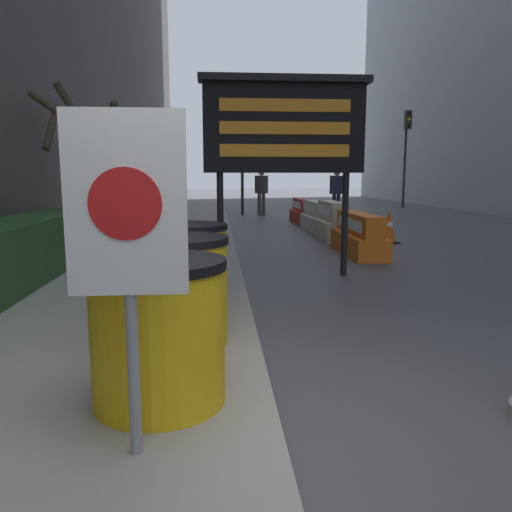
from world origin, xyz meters
name	(u,v)px	position (x,y,z in m)	size (l,w,h in m)	color
ground_plane	(283,453)	(0.00, 0.00, 0.00)	(120.00, 120.00, 0.00)	#474749
bare_tree	(77,169)	(-2.96, 7.11, 1.67)	(1.38, 1.94, 3.03)	#4C3D2D
barrel_drum_foreground	(158,331)	(-0.72, 0.44, 0.59)	(0.86, 0.86, 0.91)	yellow
barrel_drum_middle	(179,290)	(-0.69, 1.58, 0.59)	(0.86, 0.86, 0.91)	yellow
barrel_drum_back	(188,266)	(-0.67, 2.71, 0.59)	(0.86, 0.86, 0.91)	yellow
warning_sign	(127,228)	(-0.78, -0.16, 1.29)	(0.57, 0.08, 1.72)	gray
message_board	(284,128)	(0.66, 4.98, 2.25)	(2.52, 0.36, 2.98)	black
jersey_barrier_orange_near	(359,236)	(2.43, 7.02, 0.36)	(0.62, 2.13, 0.82)	orange
jersey_barrier_cream	(332,223)	(2.43, 9.36, 0.41)	(0.61, 1.60, 0.93)	beige
jersey_barrier_white	(315,218)	(2.43, 11.47, 0.37)	(0.51, 2.14, 0.83)	silver
jersey_barrier_red_striped	(301,212)	(2.43, 13.75, 0.35)	(0.52, 1.95, 0.80)	red
traffic_cone_near	(389,227)	(3.59, 8.63, 0.38)	(0.43, 0.43, 0.77)	black
traffic_cone_mid	(300,212)	(2.56, 14.84, 0.28)	(0.32, 0.32, 0.57)	black
traffic_light_near_curb	(242,147)	(0.66, 17.44, 2.68)	(0.28, 0.45, 3.69)	#2D2D30
traffic_light_far_side	(407,139)	(8.60, 20.87, 3.27)	(0.28, 0.45, 4.56)	#2D2D30
pedestrian_worker	(261,188)	(1.40, 17.18, 1.06)	(0.51, 0.55, 1.80)	#514C42
pedestrian_passerby	(337,189)	(4.18, 16.21, 1.06)	(0.48, 0.30, 1.80)	#23283D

